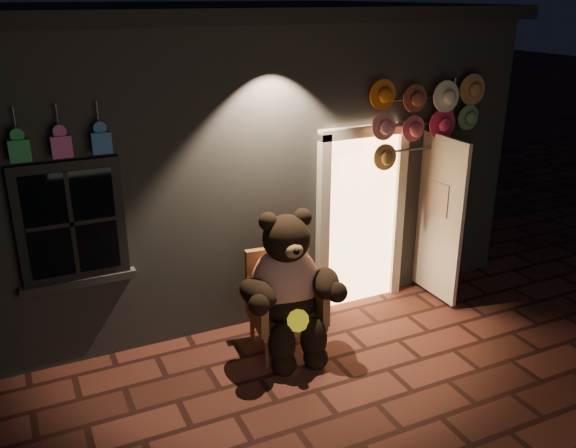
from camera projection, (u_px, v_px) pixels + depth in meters
ground at (316, 390)px, 5.88m from camera, size 60.00×60.00×0.00m
shop_building at (187, 133)px, 8.63m from camera, size 7.30×5.95×3.51m
wicker_armchair at (284, 301)px, 6.47m from camera, size 0.80×0.74×1.07m
teddy_bear at (288, 287)px, 6.27m from camera, size 1.16×0.95×1.60m
hat_rack at (425, 118)px, 6.98m from camera, size 1.52×0.22×2.69m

